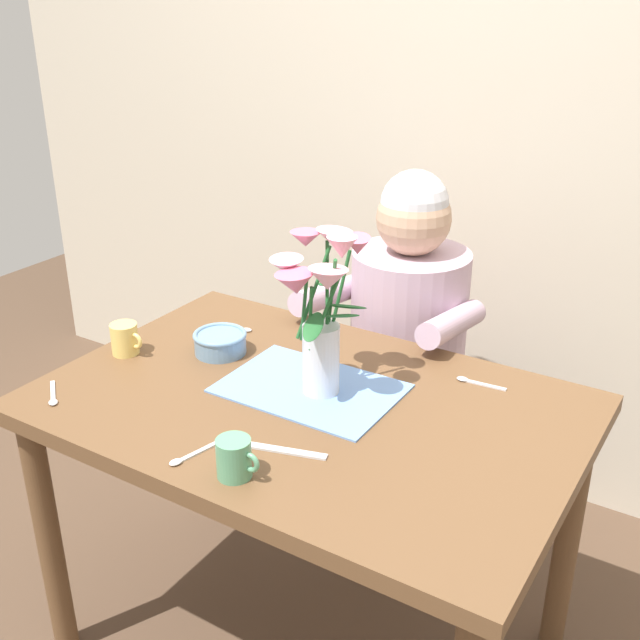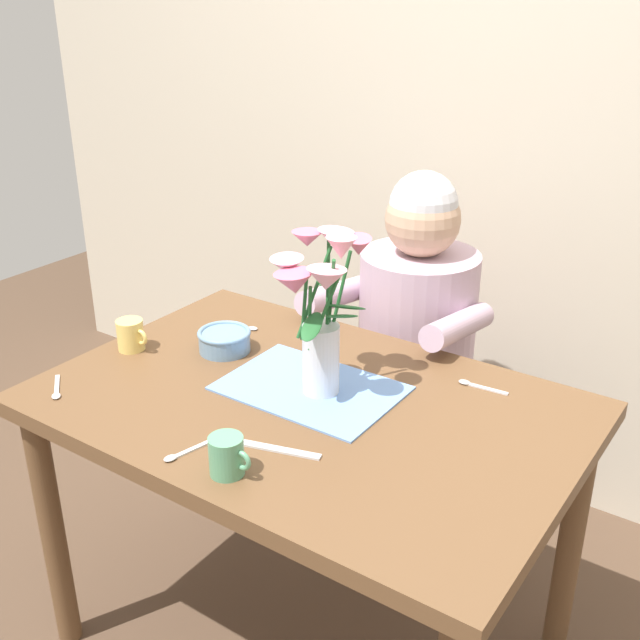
% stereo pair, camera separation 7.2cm
% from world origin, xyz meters
% --- Properties ---
extents(wood_panel_backdrop, '(4.00, 0.10, 2.50)m').
position_xyz_m(wood_panel_backdrop, '(0.00, 1.05, 1.25)').
color(wood_panel_backdrop, beige).
rests_on(wood_panel_backdrop, ground_plane).
extents(dining_table, '(1.20, 0.80, 0.74)m').
position_xyz_m(dining_table, '(0.00, 0.00, 0.64)').
color(dining_table, brown).
rests_on(dining_table, ground_plane).
extents(seated_person, '(0.45, 0.47, 1.14)m').
position_xyz_m(seated_person, '(-0.05, 0.62, 0.56)').
color(seated_person, '#4C4C56').
rests_on(seated_person, ground_plane).
extents(striped_placemat, '(0.40, 0.28, 0.00)m').
position_xyz_m(striped_placemat, '(-0.02, 0.05, 0.74)').
color(striped_placemat, '#6B93D1').
rests_on(striped_placemat, dining_table).
extents(flower_vase, '(0.23, 0.26, 0.38)m').
position_xyz_m(flower_vase, '(0.01, 0.05, 0.96)').
color(flower_vase, silver).
rests_on(flower_vase, dining_table).
extents(ceramic_bowl, '(0.14, 0.14, 0.06)m').
position_xyz_m(ceramic_bowl, '(-0.32, 0.09, 0.77)').
color(ceramic_bowl, '#6689A8').
rests_on(ceramic_bowl, dining_table).
extents(dinner_knife, '(0.19, 0.07, 0.00)m').
position_xyz_m(dinner_knife, '(0.06, -0.20, 0.74)').
color(dinner_knife, silver).
rests_on(dinner_knife, dining_table).
extents(tea_cup, '(0.09, 0.07, 0.08)m').
position_xyz_m(tea_cup, '(-0.52, -0.04, 0.78)').
color(tea_cup, '#E5C666').
rests_on(tea_cup, dining_table).
extents(ceramic_mug, '(0.09, 0.07, 0.08)m').
position_xyz_m(ceramic_mug, '(0.04, -0.31, 0.78)').
color(ceramic_mug, '#569970').
rests_on(ceramic_mug, dining_table).
extents(spoon_0, '(0.12, 0.03, 0.01)m').
position_xyz_m(spoon_0, '(-0.36, 0.22, 0.74)').
color(spoon_0, silver).
rests_on(spoon_0, dining_table).
extents(spoon_1, '(0.10, 0.09, 0.01)m').
position_xyz_m(spoon_1, '(-0.49, -0.30, 0.74)').
color(spoon_1, silver).
rests_on(spoon_1, dining_table).
extents(spoon_2, '(0.04, 0.12, 0.01)m').
position_xyz_m(spoon_2, '(-0.08, -0.32, 0.74)').
color(spoon_2, silver).
rests_on(spoon_2, dining_table).
extents(spoon_3, '(0.12, 0.02, 0.01)m').
position_xyz_m(spoon_3, '(0.29, 0.27, 0.74)').
color(spoon_3, silver).
rests_on(spoon_3, dining_table).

